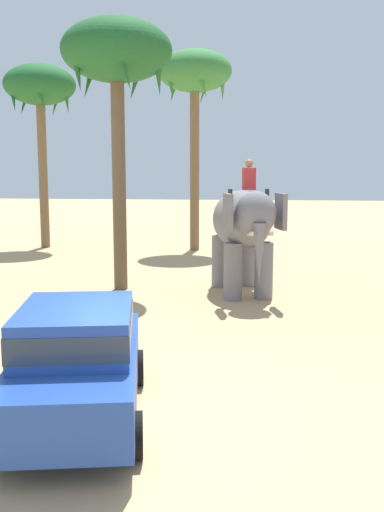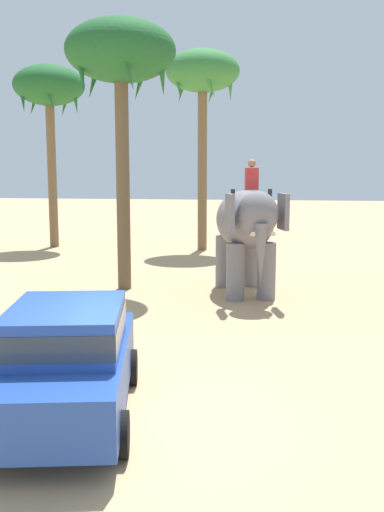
% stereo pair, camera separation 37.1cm
% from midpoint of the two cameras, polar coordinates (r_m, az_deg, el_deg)
% --- Properties ---
extents(ground_plane, '(120.00, 120.00, 0.00)m').
position_cam_midpoint_polar(ground_plane, '(8.85, -3.98, -15.79)').
color(ground_plane, tan).
extents(car_sedan_foreground, '(2.45, 4.35, 1.70)m').
position_cam_midpoint_polar(car_sedan_foreground, '(8.78, -10.78, -9.61)').
color(car_sedan_foreground, '#23479E').
rests_on(car_sedan_foreground, ground).
extents(elephant_with_mahout, '(2.41, 4.02, 3.88)m').
position_cam_midpoint_polar(elephant_with_mahout, '(16.89, 5.94, 2.89)').
color(elephant_with_mahout, slate).
rests_on(elephant_with_mahout, ground).
extents(palm_tree_behind_elephant, '(3.20, 3.20, 8.68)m').
position_cam_midpoint_polar(palm_tree_behind_elephant, '(26.37, 1.46, 16.98)').
color(palm_tree_behind_elephant, brown).
rests_on(palm_tree_behind_elephant, ground).
extents(palm_tree_near_hut, '(3.20, 3.20, 8.23)m').
position_cam_midpoint_polar(palm_tree_near_hut, '(28.11, -13.34, 15.38)').
color(palm_tree_near_hut, brown).
rests_on(palm_tree_near_hut, ground).
extents(palm_tree_left_of_road, '(3.20, 3.20, 7.89)m').
position_cam_midpoint_polar(palm_tree_left_of_road, '(17.91, -6.33, 18.55)').
color(palm_tree_left_of_road, brown).
rests_on(palm_tree_left_of_road, ground).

